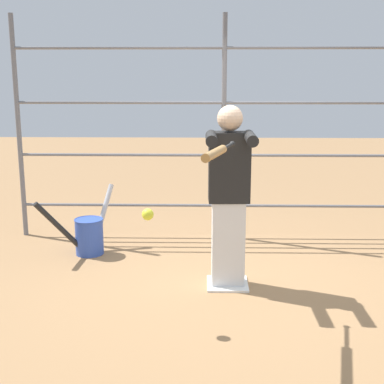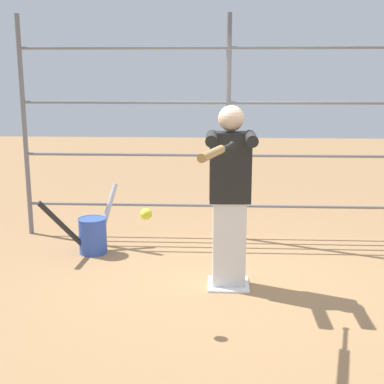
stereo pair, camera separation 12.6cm
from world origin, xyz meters
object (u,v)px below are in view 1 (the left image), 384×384
object	(u,v)px
softball_in_flight	(148,214)
bat_bucket	(88,235)
batter	(229,191)
baseball_bat_swinging	(217,152)

from	to	relation	value
softball_in_flight	bat_bucket	size ratio (longest dim) A/B	0.12
batter	baseball_bat_swinging	size ratio (longest dim) A/B	1.98
baseball_bat_swinging	bat_bucket	distance (m)	2.66
bat_bucket	baseball_bat_swinging	bearing A→B (deg)	127.07
baseball_bat_swinging	softball_in_flight	xyz separation A→B (m)	(0.55, -0.16, -0.53)
bat_bucket	batter	bearing A→B (deg)	149.90
softball_in_flight	bat_bucket	world-z (taller)	softball_in_flight
baseball_bat_swinging	bat_bucket	world-z (taller)	baseball_bat_swinging
batter	bat_bucket	distance (m)	1.94
batter	softball_in_flight	xyz separation A→B (m)	(0.69, 0.82, -0.01)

